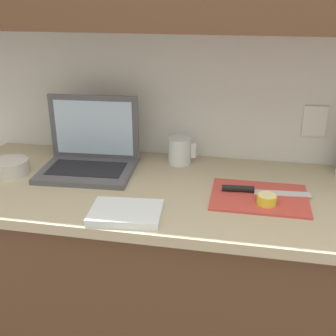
% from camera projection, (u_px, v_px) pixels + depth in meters
% --- Properties ---
extents(counter_unit, '(2.28, 0.65, 0.90)m').
position_uv_depth(counter_unit, '(255.00, 297.00, 1.61)').
color(counter_unit, brown).
rests_on(counter_unit, ground_plane).
extents(laptop, '(0.37, 0.28, 0.27)m').
position_uv_depth(laptop, '(90.00, 153.00, 1.63)').
color(laptop, '#515156').
rests_on(laptop, counter_unit).
extents(cutting_board, '(0.32, 0.24, 0.01)m').
position_uv_depth(cutting_board, '(260.00, 197.00, 1.42)').
color(cutting_board, '#D1473D').
rests_on(cutting_board, counter_unit).
extents(knife, '(0.30, 0.05, 0.02)m').
position_uv_depth(knife, '(250.00, 190.00, 1.44)').
color(knife, silver).
rests_on(knife, cutting_board).
extents(lemon_half_cut, '(0.06, 0.06, 0.03)m').
position_uv_depth(lemon_half_cut, '(267.00, 199.00, 1.36)').
color(lemon_half_cut, yellow).
rests_on(lemon_half_cut, cutting_board).
extents(measuring_cup, '(0.11, 0.09, 0.11)m').
position_uv_depth(measuring_cup, '(180.00, 151.00, 1.69)').
color(measuring_cup, silver).
rests_on(measuring_cup, counter_unit).
extents(bowl_white, '(0.14, 0.14, 0.05)m').
position_uv_depth(bowl_white, '(11.00, 167.00, 1.60)').
color(bowl_white, beige).
rests_on(bowl_white, counter_unit).
extents(dish_towel, '(0.23, 0.18, 0.02)m').
position_uv_depth(dish_towel, '(126.00, 213.00, 1.30)').
color(dish_towel, white).
rests_on(dish_towel, counter_unit).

